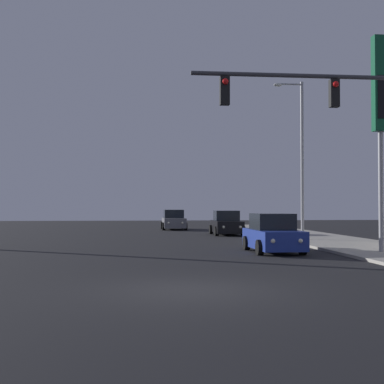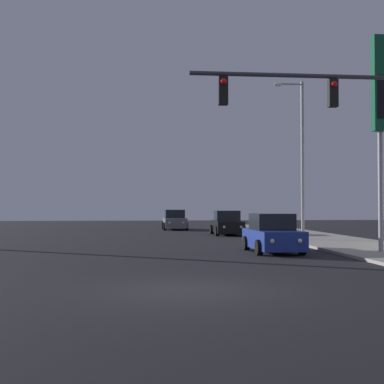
{
  "view_description": "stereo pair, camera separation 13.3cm",
  "coord_description": "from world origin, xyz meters",
  "px_view_note": "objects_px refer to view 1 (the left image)",
  "views": [
    {
      "loc": [
        -1.31,
        -12.79,
        2.02
      ],
      "look_at": [
        1.59,
        14.81,
        2.73
      ],
      "focal_mm": 50.0,
      "sensor_mm": 36.0,
      "label": 1
    },
    {
      "loc": [
        -1.18,
        -12.81,
        2.02
      ],
      "look_at": [
        1.59,
        14.81,
        2.73
      ],
      "focal_mm": 50.0,
      "sensor_mm": 36.0,
      "label": 2
    }
  ],
  "objects_px": {
    "car_grey": "(174,221)",
    "traffic_light_mast": "(348,123)",
    "car_black": "(226,224)",
    "street_lamp": "(300,151)",
    "car_blue": "(273,235)"
  },
  "relations": [
    {
      "from": "traffic_light_mast",
      "to": "street_lamp",
      "type": "relative_size",
      "value": 0.81
    },
    {
      "from": "car_grey",
      "to": "street_lamp",
      "type": "xyz_separation_m",
      "value": [
        6.13,
        -15.52,
        4.36
      ]
    },
    {
      "from": "traffic_light_mast",
      "to": "street_lamp",
      "type": "height_order",
      "value": "street_lamp"
    },
    {
      "from": "car_grey",
      "to": "street_lamp",
      "type": "distance_m",
      "value": 17.24
    },
    {
      "from": "car_grey",
      "to": "street_lamp",
      "type": "height_order",
      "value": "street_lamp"
    },
    {
      "from": "street_lamp",
      "to": "car_blue",
      "type": "bearing_deg",
      "value": -116.24
    },
    {
      "from": "car_black",
      "to": "traffic_light_mast",
      "type": "relative_size",
      "value": 0.59
    },
    {
      "from": "car_black",
      "to": "traffic_light_mast",
      "type": "distance_m",
      "value": 20.29
    },
    {
      "from": "car_black",
      "to": "street_lamp",
      "type": "bearing_deg",
      "value": 115.38
    },
    {
      "from": "car_grey",
      "to": "car_blue",
      "type": "height_order",
      "value": "same"
    },
    {
      "from": "traffic_light_mast",
      "to": "car_blue",
      "type": "bearing_deg",
      "value": 98.61
    },
    {
      "from": "car_black",
      "to": "traffic_light_mast",
      "type": "height_order",
      "value": "traffic_light_mast"
    },
    {
      "from": "car_grey",
      "to": "traffic_light_mast",
      "type": "xyz_separation_m",
      "value": [
        3.66,
        -28.45,
        3.96
      ]
    },
    {
      "from": "traffic_light_mast",
      "to": "street_lamp",
      "type": "xyz_separation_m",
      "value": [
        2.47,
        12.93,
        0.39
      ]
    },
    {
      "from": "car_black",
      "to": "street_lamp",
      "type": "height_order",
      "value": "street_lamp"
    }
  ]
}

